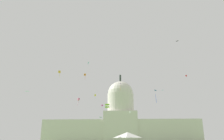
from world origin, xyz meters
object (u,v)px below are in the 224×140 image
object	(u,v)px
kite_blue_low	(157,92)
capitol_building	(121,123)
kite_turquoise_high	(88,63)
kite_magenta_mid	(102,105)
kite_orange_high	(85,75)
kite_lime_low	(107,106)
kite_green_mid	(27,92)
kite_white_mid	(130,112)
kite_red_high	(186,76)
kite_pink_low	(79,99)
kite_cyan_mid	(163,91)
event_tent	(128,140)
kite_violet_high	(120,84)
kite_gold_mid	(59,72)
kite_yellow_mid	(95,96)
kite_black_high	(177,41)
kite_green_low	(99,118)

from	to	relation	value
kite_blue_low	capitol_building	bearing A→B (deg)	20.08
capitol_building	kite_turquoise_high	bearing A→B (deg)	-108.92
kite_turquoise_high	kite_magenta_mid	xyz separation A→B (m)	(10.74, -2.62, -30.85)
kite_orange_high	kite_lime_low	distance (m)	68.39
capitol_building	kite_green_mid	distance (m)	131.89
kite_white_mid	kite_green_mid	bearing A→B (deg)	44.32
kite_white_mid	kite_red_high	xyz separation A→B (m)	(29.96, -28.16, 15.78)
kite_pink_low	kite_magenta_mid	distance (m)	63.81
kite_turquoise_high	kite_cyan_mid	xyz separation A→B (m)	(48.43, -17.10, -24.52)
kite_white_mid	kite_cyan_mid	size ratio (longest dim) A/B	0.91
event_tent	kite_magenta_mid	world-z (taller)	kite_magenta_mid
kite_violet_high	kite_magenta_mid	xyz separation A→B (m)	(-11.97, 11.65, -11.30)
kite_gold_mid	kite_violet_high	world-z (taller)	kite_violet_high
kite_green_mid	kite_orange_high	bearing A→B (deg)	64.20
kite_lime_low	kite_blue_low	distance (m)	14.24
event_tent	kite_cyan_mid	world-z (taller)	kite_cyan_mid
kite_orange_high	kite_lime_low	xyz separation A→B (m)	(18.15, -60.32, -26.63)
kite_gold_mid	kite_yellow_mid	world-z (taller)	kite_yellow_mid
kite_orange_high	kite_red_high	size ratio (longest dim) A/B	3.50
kite_red_high	kite_pink_low	bearing A→B (deg)	-99.61
capitol_building	kite_black_high	xyz separation A→B (m)	(36.01, -88.20, 41.13)
kite_blue_low	kite_turquoise_high	bearing A→B (deg)	35.30
kite_turquoise_high	kite_white_mid	xyz separation A→B (m)	(29.12, -3.60, -35.43)
kite_black_high	kite_cyan_mid	world-z (taller)	kite_black_high
event_tent	kite_orange_high	world-z (taller)	kite_orange_high
kite_orange_high	kite_white_mid	distance (m)	39.99
kite_green_low	kite_magenta_mid	distance (m)	72.60
kite_green_low	kite_turquoise_high	distance (m)	88.10
capitol_building	kite_blue_low	size ratio (longest dim) A/B	47.56
kite_gold_mid	kite_violet_high	distance (m)	54.66
kite_white_mid	kite_green_mid	distance (m)	74.62
kite_black_high	kite_green_mid	xyz separation A→B (m)	(-69.25, -39.39, -37.82)
kite_lime_low	kite_blue_low	bearing A→B (deg)	177.33
kite_turquoise_high	kite_gold_mid	xyz separation A→B (m)	(-0.35, -63.41, -26.05)
kite_black_high	kite_blue_low	size ratio (longest dim) A/B	0.54
kite_yellow_mid	event_tent	bearing A→B (deg)	149.85
kite_cyan_mid	kite_red_high	world-z (taller)	kite_red_high
kite_violet_high	kite_yellow_mid	bearing A→B (deg)	-69.29
event_tent	kite_green_mid	size ratio (longest dim) A/B	5.15
kite_violet_high	kite_yellow_mid	xyz separation A→B (m)	(-15.37, 1.47, -6.59)
kite_violet_high	kite_cyan_mid	bearing A→B (deg)	109.90
kite_magenta_mid	kite_orange_high	bearing A→B (deg)	-162.51
capitol_building	kite_red_high	xyz separation A→B (m)	(37.91, -93.53, 18.34)
kite_black_high	kite_green_mid	distance (m)	88.19
event_tent	capitol_building	bearing A→B (deg)	98.61
kite_black_high	kite_green_mid	bearing A→B (deg)	-106.98
kite_black_high	kite_red_high	xyz separation A→B (m)	(1.90, -5.33, -22.79)
kite_green_mid	kite_gold_mid	bearing A→B (deg)	7.96
kite_gold_mid	kite_magenta_mid	size ratio (longest dim) A/B	0.73
kite_gold_mid	kite_cyan_mid	xyz separation A→B (m)	(48.78, 46.31, 1.53)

